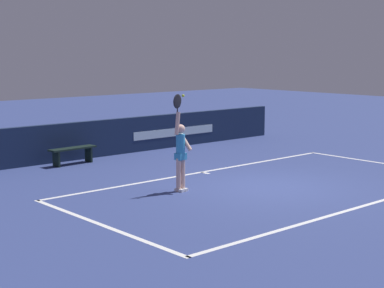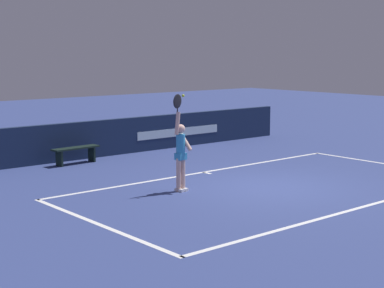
# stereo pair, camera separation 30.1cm
# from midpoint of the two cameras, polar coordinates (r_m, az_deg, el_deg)

# --- Properties ---
(ground_plane) EXTENTS (60.00, 60.00, 0.00)m
(ground_plane) POSITION_cam_midpoint_polar(r_m,az_deg,el_deg) (15.43, 7.72, -3.96)
(ground_plane) COLOR navy
(court_lines) EXTENTS (10.13, 5.25, 0.00)m
(court_lines) POSITION_cam_midpoint_polar(r_m,az_deg,el_deg) (15.38, 7.93, -4.00)
(court_lines) COLOR white
(court_lines) RESTS_ON ground
(back_wall) EXTENTS (14.08, 0.20, 1.17)m
(back_wall) POSITION_cam_midpoint_polar(r_m,az_deg,el_deg) (20.22, -6.13, 0.72)
(back_wall) COLOR #182744
(back_wall) RESTS_ON ground
(tennis_player) EXTENTS (0.46, 0.40, 2.36)m
(tennis_player) POSITION_cam_midpoint_polar(r_m,az_deg,el_deg) (14.66, -0.47, -0.70)
(tennis_player) COLOR beige
(tennis_player) RESTS_ON ground
(tennis_ball) EXTENTS (0.07, 0.07, 0.07)m
(tennis_ball) POSITION_cam_midpoint_polar(r_m,az_deg,el_deg) (14.42, -0.23, 4.49)
(tennis_ball) COLOR #C4E135
(courtside_bench_near) EXTENTS (1.52, 0.46, 0.50)m
(courtside_bench_near) POSITION_cam_midpoint_polar(r_m,az_deg,el_deg) (18.64, -10.25, -0.66)
(courtside_bench_near) COLOR black
(courtside_bench_near) RESTS_ON ground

